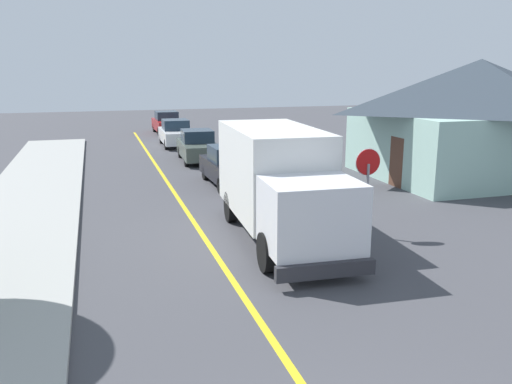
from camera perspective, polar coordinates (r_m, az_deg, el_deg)
The scene contains 8 objects.
centre_line_yellow at distance 15.25m, azimuth -4.99°, elevation -5.75°, with size 0.16×56.00×0.01m, color gold.
box_truck at distance 15.53m, azimuth 2.48°, elevation 1.38°, with size 2.77×7.29×3.20m.
parked_car_near at distance 22.83m, azimuth -2.74°, elevation 2.73°, with size 1.90×4.44×1.67m.
parked_car_mid at distance 28.85m, azimuth -6.26°, elevation 4.88°, with size 1.98×4.47×1.67m.
parked_car_far at distance 34.70m, azimuth -8.57°, elevation 6.22°, with size 1.87×4.43×1.67m.
parked_car_furthest at distance 41.37m, azimuth -9.52°, elevation 7.30°, with size 1.88×4.43×1.67m.
stop_sign at distance 15.96m, azimuth 11.87°, elevation 1.75°, with size 0.80×0.10×2.65m.
house_across_street at distance 26.46m, azimuth 22.56°, elevation 7.53°, with size 10.23×8.23×5.31m.
Camera 1 is at (-2.90, -4.13, 4.96)m, focal length 37.34 mm.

